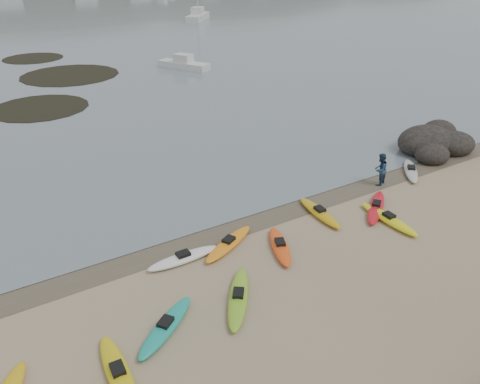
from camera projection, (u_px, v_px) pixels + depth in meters
ground at (240, 219)px, 22.83m from camera, size 600.00×600.00×0.00m
wet_sand at (243, 222)px, 22.60m from camera, size 60.00×60.00×0.00m
kayaks at (269, 256)px, 19.78m from camera, size 25.42×8.59×0.34m
person_east at (380, 169)px, 25.80m from camera, size 1.09×0.97×1.85m
rock_cluster at (434, 146)px, 30.63m from camera, size 5.55×4.12×2.01m
kelp_mats at (53, 78)px, 47.83m from camera, size 14.04×28.98×0.04m
moored_boats at (16, 23)px, 80.90m from camera, size 96.37×92.35×1.29m
far_hills at (75, 25)px, 194.98m from camera, size 550.00×135.00×80.00m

